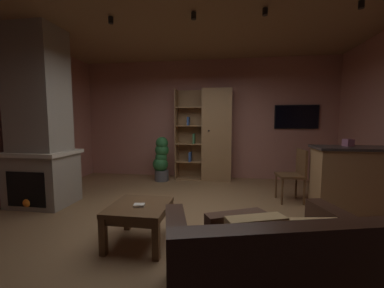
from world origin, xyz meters
name	(u,v)px	position (x,y,z in m)	size (l,w,h in m)	color
floor	(188,220)	(0.00, 0.00, -0.01)	(6.14, 5.30, 0.02)	olive
wall_back	(206,120)	(0.00, 2.68, 1.45)	(6.26, 0.06, 2.89)	#AD7060
ceiling	(188,7)	(0.00, 0.00, 2.90)	(6.14, 5.30, 0.02)	#8E6B47
window_pane_back	(197,132)	(-0.20, 2.65, 1.14)	(0.77, 0.01, 0.89)	white
stone_fireplace	(40,127)	(-2.52, 0.27, 1.31)	(1.02, 0.79, 2.89)	gray
bookshelf_cabinet	(213,135)	(0.21, 2.41, 1.07)	(1.33, 0.41, 2.16)	#997047
kitchen_bar_counter	(365,180)	(2.62, 0.65, 0.51)	(1.49, 0.58, 1.02)	#997047
tissue_box	(348,143)	(2.40, 0.74, 1.07)	(0.12, 0.12, 0.11)	#995972
leather_couch	(269,276)	(0.85, -1.56, 0.30)	(1.66, 1.30, 0.84)	#382116
coffee_table	(140,212)	(-0.44, -0.72, 0.37)	(0.65, 0.68, 0.45)	brown
table_book_0	(139,205)	(-0.42, -0.77, 0.47)	(0.12, 0.09, 0.03)	beige
dining_chair	(295,172)	(1.72, 1.04, 0.53)	(0.46, 0.46, 0.92)	brown
potted_floor_plant	(161,159)	(-0.98, 2.08, 0.53)	(0.38, 0.37, 1.04)	#4C4C51
wall_mounted_tv	(296,117)	(2.13, 2.62, 1.51)	(0.98, 0.06, 0.55)	black
track_light_spot_0	(45,26)	(-2.18, 0.10, 2.82)	(0.07, 0.07, 0.09)	black
track_light_spot_1	(111,20)	(-1.11, 0.06, 2.82)	(0.07, 0.07, 0.09)	black
track_light_spot_2	(194,16)	(0.07, 0.09, 2.82)	(0.07, 0.07, 0.09)	black
track_light_spot_3	(265,12)	(1.01, 0.11, 2.82)	(0.07, 0.07, 0.09)	black
track_light_spot_4	(361,5)	(2.14, 0.09, 2.82)	(0.07, 0.07, 0.09)	black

